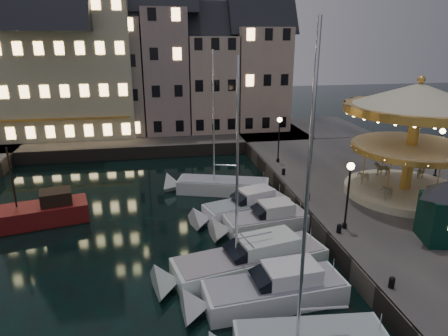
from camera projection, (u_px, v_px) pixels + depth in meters
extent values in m
plane|color=black|center=(231.00, 267.00, 22.53)|extent=(160.00, 160.00, 0.00)
cube|color=#474442|center=(397.00, 199.00, 30.23)|extent=(16.00, 56.00, 1.30)
cube|color=#474442|center=(120.00, 140.00, 47.16)|extent=(44.00, 12.00, 1.30)
cube|color=#47423A|center=(297.00, 206.00, 28.91)|extent=(0.15, 44.00, 1.30)
cube|color=#47423A|center=(135.00, 153.00, 41.88)|extent=(48.00, 0.15, 1.30)
cylinder|color=black|center=(345.00, 226.00, 24.19)|extent=(0.28, 0.28, 0.30)
cylinder|color=black|center=(347.00, 199.00, 23.63)|extent=(0.12, 0.12, 3.80)
sphere|color=#FFD18C|center=(351.00, 166.00, 22.98)|extent=(0.44, 0.44, 0.44)
cylinder|color=black|center=(278.00, 160.00, 36.80)|extent=(0.28, 0.28, 0.30)
cylinder|color=black|center=(279.00, 142.00, 36.24)|extent=(0.12, 0.12, 3.80)
sphere|color=#FFD18C|center=(280.00, 120.00, 35.59)|extent=(0.44, 0.44, 0.44)
cylinder|color=black|center=(435.00, 177.00, 32.58)|extent=(0.28, 0.28, 0.30)
cylinder|color=black|center=(438.00, 156.00, 32.03)|extent=(0.12, 0.12, 3.80)
sphere|color=#FFD18C|center=(443.00, 131.00, 31.38)|extent=(0.44, 0.44, 0.44)
cylinder|color=black|center=(392.00, 284.00, 18.47)|extent=(0.28, 0.28, 0.40)
sphere|color=black|center=(392.00, 280.00, 18.40)|extent=(0.30, 0.30, 0.30)
cylinder|color=black|center=(339.00, 229.00, 23.60)|extent=(0.28, 0.28, 0.40)
sphere|color=black|center=(339.00, 226.00, 23.53)|extent=(0.30, 0.30, 0.30)
cylinder|color=black|center=(308.00, 197.00, 28.27)|extent=(0.28, 0.28, 0.40)
sphere|color=black|center=(308.00, 194.00, 28.21)|extent=(0.30, 0.30, 0.30)
cylinder|color=black|center=(284.00, 172.00, 33.41)|extent=(0.28, 0.28, 0.40)
sphere|color=black|center=(284.00, 170.00, 33.34)|extent=(0.30, 0.30, 0.30)
cube|color=#7F6860|center=(12.00, 87.00, 45.19)|extent=(5.00, 8.00, 11.00)
cube|color=gray|center=(62.00, 82.00, 45.92)|extent=(5.60, 8.00, 12.00)
cube|color=gray|center=(116.00, 77.00, 46.76)|extent=(6.20, 8.00, 13.00)
cube|color=gray|center=(165.00, 72.00, 47.55)|extent=(5.00, 8.00, 14.00)
cube|color=tan|center=(211.00, 83.00, 48.92)|extent=(5.60, 8.00, 11.00)
cube|color=tan|center=(258.00, 78.00, 49.76)|extent=(6.20, 8.00, 12.00)
cube|color=#C0BE98|center=(61.00, 69.00, 45.46)|extent=(16.00, 9.00, 15.00)
cube|color=#87959B|center=(312.00, 335.00, 15.83)|extent=(5.99, 2.68, 0.10)
cylinder|color=silver|center=(306.00, 213.00, 14.09)|extent=(0.14, 0.14, 10.71)
cube|color=silver|center=(274.00, 294.00, 19.41)|extent=(7.04, 2.84, 1.30)
cube|color=gray|center=(275.00, 282.00, 19.19)|extent=(6.68, 2.63, 0.10)
cube|color=silver|center=(291.00, 272.00, 19.26)|extent=(2.74, 1.93, 0.80)
cube|color=black|center=(264.00, 278.00, 18.96)|extent=(1.29, 1.69, 0.93)
cube|color=silver|center=(250.00, 264.00, 21.95)|extent=(8.84, 4.23, 1.30)
cube|color=gray|center=(251.00, 254.00, 21.74)|extent=(8.38, 3.94, 0.10)
cube|color=silver|center=(267.00, 243.00, 21.97)|extent=(3.55, 2.51, 0.80)
cube|color=black|center=(239.00, 251.00, 21.39)|extent=(1.72, 2.01, 1.04)
cylinder|color=silver|center=(237.00, 155.00, 19.63)|extent=(0.14, 0.14, 11.45)
cube|color=silver|center=(266.00, 224.00, 26.61)|extent=(5.75, 2.89, 1.30)
cube|color=gray|center=(267.00, 215.00, 26.40)|extent=(5.45, 2.69, 0.10)
cube|color=silver|center=(276.00, 208.00, 26.46)|extent=(2.30, 1.87, 0.80)
cube|color=black|center=(261.00, 211.00, 26.16)|extent=(1.19, 1.60, 0.85)
cube|color=silver|center=(247.00, 210.00, 28.76)|extent=(6.58, 3.84, 1.30)
cube|color=gray|center=(247.00, 201.00, 28.55)|extent=(6.23, 3.59, 0.10)
cube|color=silver|center=(256.00, 194.00, 28.74)|extent=(2.73, 2.19, 0.80)
cube|color=black|center=(241.00, 198.00, 28.23)|extent=(1.46, 1.71, 0.89)
cube|color=silver|center=(223.00, 187.00, 33.01)|extent=(7.74, 4.33, 1.30)
cube|color=gray|center=(223.00, 180.00, 32.80)|extent=(7.33, 4.05, 0.10)
cylinder|color=silver|center=(214.00, 120.00, 31.31)|extent=(0.14, 0.14, 10.00)
cube|color=maroon|center=(35.00, 216.00, 27.55)|extent=(7.31, 3.85, 1.50)
cube|color=black|center=(56.00, 197.00, 27.71)|extent=(2.35, 2.07, 0.93)
cylinder|color=black|center=(12.00, 178.00, 26.25)|extent=(0.12, 0.12, 4.17)
cylinder|color=#C1BB97|center=(404.00, 191.00, 29.23)|extent=(8.51, 8.51, 0.53)
cylinder|color=gold|center=(411.00, 144.00, 28.10)|extent=(0.74, 0.74, 6.60)
cylinder|color=#C1BB97|center=(411.00, 146.00, 28.14)|extent=(7.87, 7.87, 0.19)
cylinder|color=gold|center=(411.00, 148.00, 28.20)|extent=(8.17, 8.17, 0.37)
cone|color=#C1BB97|center=(419.00, 96.00, 27.02)|extent=(9.79, 9.79, 1.70)
cylinder|color=gold|center=(417.00, 109.00, 27.31)|extent=(9.79, 9.79, 0.53)
sphere|color=gold|center=(421.00, 80.00, 26.69)|extent=(0.53, 0.53, 0.53)
imported|color=#C1BB97|center=(433.00, 175.00, 30.27)|extent=(1.78, 1.28, 1.06)
cube|color=black|center=(444.00, 219.00, 22.34)|extent=(2.66, 2.66, 2.66)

